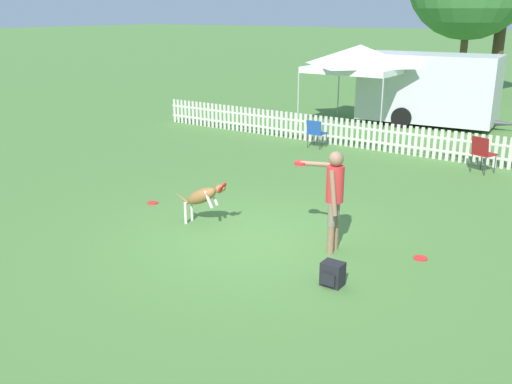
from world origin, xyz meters
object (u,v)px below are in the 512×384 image
at_px(leaping_dog, 202,196).
at_px(handler_person, 333,190).
at_px(folding_chair_blue_left, 316,131).
at_px(canopy_tent_main, 360,58).
at_px(frisbee_near_dog, 420,258).
at_px(equipment_trailer, 428,88).
at_px(folding_chair_center, 482,151).
at_px(backpack_on_grass, 332,274).
at_px(frisbee_near_handler, 153,203).

bearing_deg(leaping_dog, handler_person, 90.14).
xyz_separation_m(leaping_dog, folding_chair_blue_left, (-1.30, 6.59, -0.07)).
relative_size(leaping_dog, canopy_tent_main, 0.37).
relative_size(frisbee_near_dog, equipment_trailer, 0.04).
bearing_deg(handler_person, folding_chair_center, -13.56).
distance_m(backpack_on_grass, equipment_trailer, 13.17).
bearing_deg(backpack_on_grass, equipment_trailer, 103.21).
xyz_separation_m(frisbee_near_dog, equipment_trailer, (-3.73, 11.16, 1.25)).
bearing_deg(leaping_dog, folding_chair_blue_left, -175.10).
distance_m(backpack_on_grass, canopy_tent_main, 12.58).
bearing_deg(backpack_on_grass, folding_chair_center, 88.41).
bearing_deg(canopy_tent_main, leaping_dog, -79.94).
height_order(frisbee_near_handler, canopy_tent_main, canopy_tent_main).
xyz_separation_m(frisbee_near_dog, folding_chair_blue_left, (-5.11, 5.79, 0.47)).
bearing_deg(backpack_on_grass, handler_person, 118.46).
distance_m(folding_chair_center, canopy_tent_main, 6.76).
height_order(frisbee_near_handler, backpack_on_grass, backpack_on_grass).
bearing_deg(handler_person, leaping_dog, 90.14).
height_order(frisbee_near_handler, folding_chair_blue_left, folding_chair_blue_left).
distance_m(backpack_on_grass, folding_chair_center, 7.36).
height_order(backpack_on_grass, equipment_trailer, equipment_trailer).
distance_m(frisbee_near_handler, frisbee_near_dog, 5.47).
relative_size(leaping_dog, equipment_trailer, 0.21).
bearing_deg(canopy_tent_main, folding_chair_center, -38.02).
relative_size(frisbee_near_dog, folding_chair_blue_left, 0.26).
bearing_deg(folding_chair_blue_left, backpack_on_grass, 120.08).
height_order(canopy_tent_main, equipment_trailer, canopy_tent_main).
bearing_deg(canopy_tent_main, handler_person, -67.04).
xyz_separation_m(backpack_on_grass, folding_chair_blue_left, (-4.38, 7.41, 0.31)).
bearing_deg(frisbee_near_handler, backpack_on_grass, -13.98).
height_order(frisbee_near_dog, canopy_tent_main, canopy_tent_main).
xyz_separation_m(folding_chair_blue_left, folding_chair_center, (4.58, -0.06, 0.06)).
relative_size(handler_person, frisbee_near_dog, 7.80).
bearing_deg(leaping_dog, equipment_trailer, 173.35).
bearing_deg(folding_chair_center, folding_chair_blue_left, 21.23).
distance_m(frisbee_near_handler, backpack_on_grass, 4.86).
relative_size(handler_person, equipment_trailer, 0.31).
bearing_deg(frisbee_near_dog, handler_person, -158.71).
bearing_deg(handler_person, backpack_on_grass, -157.80).
xyz_separation_m(frisbee_near_dog, backpack_on_grass, (-0.73, -1.62, 0.16)).
bearing_deg(equipment_trailer, canopy_tent_main, -149.53).
bearing_deg(folding_chair_blue_left, folding_chair_center, 178.70).
bearing_deg(leaping_dog, canopy_tent_main, -176.20).
distance_m(frisbee_near_handler, folding_chair_blue_left, 6.26).
bearing_deg(backpack_on_grass, canopy_tent_main, 113.52).
height_order(backpack_on_grass, folding_chair_blue_left, folding_chair_blue_left).
xyz_separation_m(handler_person, frisbee_near_dog, (1.33, 0.52, -1.04)).
height_order(leaping_dog, equipment_trailer, equipment_trailer).
height_order(handler_person, canopy_tent_main, canopy_tent_main).
bearing_deg(backpack_on_grass, frisbee_near_dog, 65.61).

